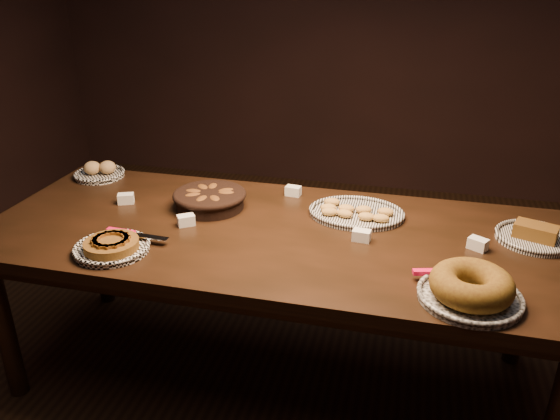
% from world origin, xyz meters
% --- Properties ---
extents(ground, '(5.00, 5.00, 0.00)m').
position_xyz_m(ground, '(0.00, 0.00, 0.00)').
color(ground, black).
rests_on(ground, ground).
extents(buffet_table, '(2.40, 1.00, 0.75)m').
position_xyz_m(buffet_table, '(0.00, 0.00, 0.68)').
color(buffet_table, black).
rests_on(buffet_table, ground).
extents(apple_tart_plate, '(0.33, 0.29, 0.06)m').
position_xyz_m(apple_tart_plate, '(-0.55, -0.32, 0.77)').
color(apple_tart_plate, white).
rests_on(apple_tart_plate, buffet_table).
extents(madeleine_platter, '(0.41, 0.33, 0.05)m').
position_xyz_m(madeleine_platter, '(0.31, 0.22, 0.77)').
color(madeleine_platter, black).
rests_on(madeleine_platter, buffet_table).
extents(bundt_cake_plate, '(0.36, 0.35, 0.10)m').
position_xyz_m(bundt_cake_plate, '(0.74, -0.34, 0.79)').
color(bundt_cake_plate, black).
rests_on(bundt_cake_plate, buffet_table).
extents(croissant_basket, '(0.36, 0.36, 0.08)m').
position_xyz_m(croissant_basket, '(-0.33, 0.15, 0.80)').
color(croissant_basket, black).
rests_on(croissant_basket, buffet_table).
extents(bread_roll_plate, '(0.25, 0.25, 0.08)m').
position_xyz_m(bread_roll_plate, '(-1.02, 0.38, 0.78)').
color(bread_roll_plate, white).
rests_on(bread_roll_plate, buffet_table).
extents(loaf_plate, '(0.30, 0.30, 0.07)m').
position_xyz_m(loaf_plate, '(1.02, 0.16, 0.77)').
color(loaf_plate, black).
rests_on(loaf_plate, buffet_table).
extents(tent_cards, '(1.60, 0.49, 0.04)m').
position_xyz_m(tent_cards, '(0.01, 0.09, 0.77)').
color(tent_cards, white).
rests_on(tent_cards, buffet_table).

